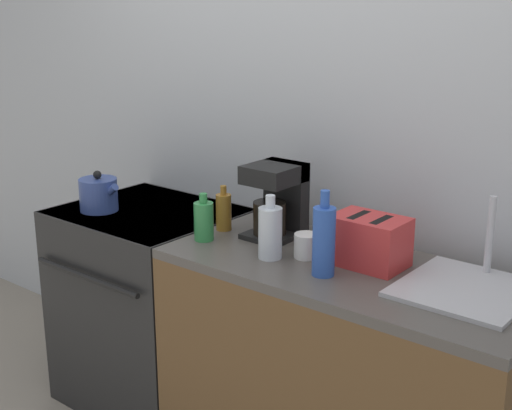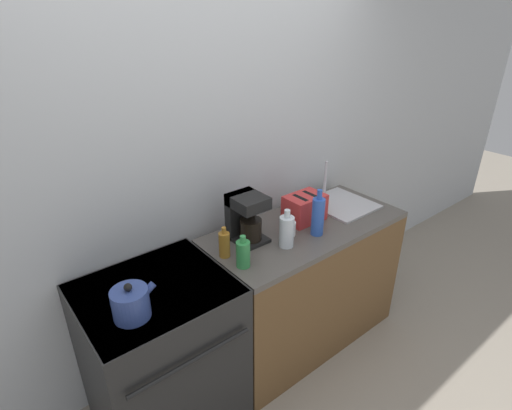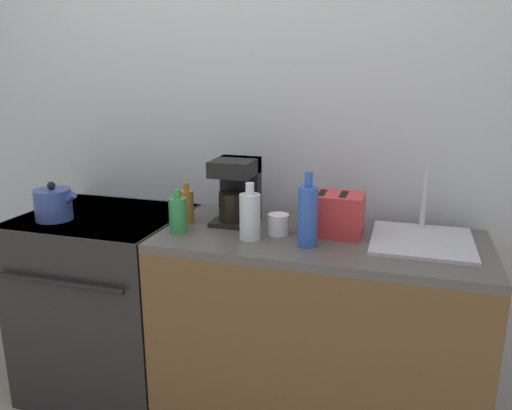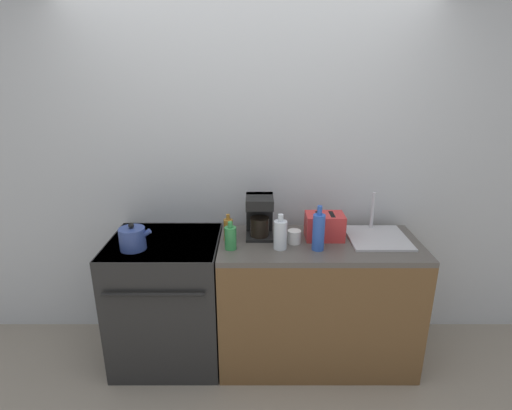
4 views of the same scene
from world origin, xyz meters
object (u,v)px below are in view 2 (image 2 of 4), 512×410
at_px(stove, 163,354).
at_px(toaster, 305,208).
at_px(bottle_green, 243,254).
at_px(bottle_clear, 287,231).
at_px(bottle_amber, 224,244).
at_px(coffee_maker, 246,216).
at_px(bottle_blue, 318,216).
at_px(kettle, 131,303).
at_px(cup_white, 288,228).

height_order(stove, toaster, toaster).
bearing_deg(bottle_green, stove, 164.62).
xyz_separation_m(bottle_clear, bottle_amber, (-0.34, 0.14, -0.02)).
relative_size(coffee_maker, bottle_blue, 0.98).
distance_m(bottle_clear, bottle_amber, 0.37).
bearing_deg(kettle, bottle_green, 0.22).
bearing_deg(toaster, coffee_maker, 173.35).
bearing_deg(toaster, bottle_clear, -152.26).
relative_size(bottle_green, bottle_amber, 1.01).
height_order(toaster, bottle_clear, bottle_clear).
relative_size(kettle, toaster, 0.81).
relative_size(bottle_clear, bottle_blue, 0.79).
xyz_separation_m(bottle_clear, bottle_blue, (0.24, -0.02, 0.03)).
bearing_deg(bottle_green, bottle_amber, 99.26).
height_order(bottle_green, bottle_amber, bottle_green).
bearing_deg(bottle_blue, kettle, 179.60).
relative_size(kettle, bottle_clear, 0.89).
height_order(stove, bottle_clear, bottle_clear).
height_order(toaster, coffee_maker, coffee_maker).
height_order(toaster, bottle_green, bottle_green).
height_order(coffee_maker, cup_white, coffee_maker).
bearing_deg(bottle_clear, bottle_amber, 158.42).
relative_size(bottle_amber, cup_white, 2.06).
distance_m(toaster, coffee_maker, 0.45).
bearing_deg(bottle_green, kettle, -179.78).
bearing_deg(cup_white, coffee_maker, 150.89).
relative_size(stove, toaster, 3.59).
height_order(bottle_clear, bottle_blue, bottle_blue).
distance_m(kettle, bottle_clear, 0.95).
xyz_separation_m(kettle, bottle_amber, (0.60, 0.14, 0.00)).
height_order(kettle, cup_white, kettle).
height_order(coffee_maker, bottle_clear, coffee_maker).
distance_m(kettle, bottle_amber, 0.62).
bearing_deg(coffee_maker, kettle, -164.67).
xyz_separation_m(coffee_maker, bottle_green, (-0.19, -0.22, -0.07)).
height_order(stove, kettle, kettle).
distance_m(kettle, cup_white, 1.05).
xyz_separation_m(kettle, bottle_blue, (1.19, -0.01, 0.05)).
bearing_deg(toaster, bottle_green, -164.94).
relative_size(stove, bottle_clear, 3.93).
height_order(toaster, bottle_amber, bottle_amber).
relative_size(toaster, cup_white, 2.88).
height_order(kettle, bottle_amber, bottle_amber).
bearing_deg(bottle_green, bottle_clear, 1.13).
xyz_separation_m(bottle_blue, bottle_amber, (-0.58, 0.15, -0.05)).
bearing_deg(kettle, coffee_maker, 15.33).
bearing_deg(bottle_clear, cup_white, 41.57).
relative_size(kettle, bottle_green, 1.12).
distance_m(toaster, bottle_clear, 0.35).
bearing_deg(bottle_green, bottle_blue, -1.08).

